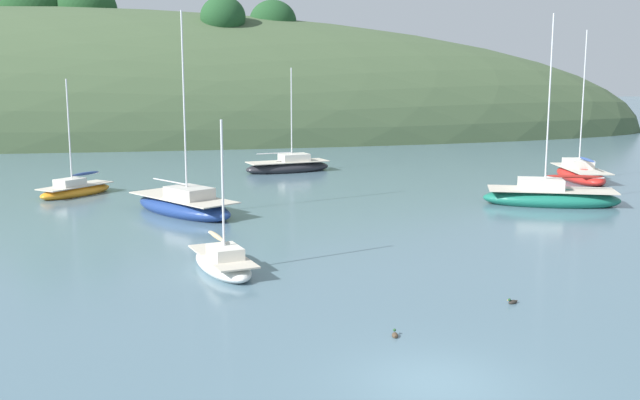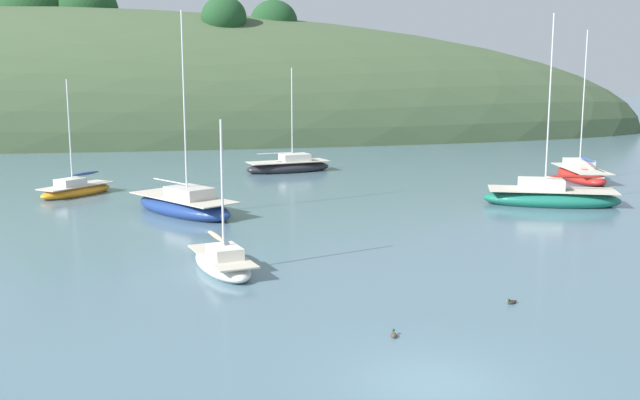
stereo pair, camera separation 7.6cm
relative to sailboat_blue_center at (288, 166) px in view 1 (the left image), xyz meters
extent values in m
plane|color=slate|center=(-0.41, -39.95, -0.41)|extent=(400.00, 400.00, 0.00)
ellipsoid|color=#425638|center=(-25.41, 34.36, -0.41)|extent=(150.00, 36.00, 29.95)
ellipsoid|color=#1E4723|center=(-4.32, 27.46, 13.16)|extent=(4.96, 4.51, 4.51)
ellipsoid|color=#1E4723|center=(-20.37, 36.40, 14.36)|extent=(7.57, 6.88, 6.88)
ellipsoid|color=#1E4723|center=(1.53, 31.94, 12.98)|extent=(5.51, 5.01, 5.01)
ellipsoid|color=#1E4723|center=(-26.22, 36.61, 14.65)|extent=(8.52, 7.75, 7.75)
ellipsoid|color=#232328|center=(-0.05, -0.01, -0.11)|extent=(7.16, 4.06, 1.09)
cube|color=beige|center=(-0.05, -0.01, 0.38)|extent=(6.59, 3.74, 0.06)
cube|color=silver|center=(0.47, 0.13, 0.67)|extent=(2.50, 2.03, 0.58)
cylinder|color=silver|center=(0.28, 0.08, 3.96)|extent=(0.09, 0.09, 7.16)
cylinder|color=silver|center=(-1.10, -0.31, 1.08)|extent=(2.76, 0.84, 0.07)
ellipsoid|color=white|center=(-5.48, -28.47, -0.19)|extent=(2.99, 5.17, 0.78)
cube|color=beige|center=(-5.48, -28.47, 0.16)|extent=(2.75, 4.76, 0.06)
cube|color=silver|center=(-5.37, -28.85, 0.40)|extent=(1.48, 1.81, 0.47)
cylinder|color=silver|center=(-5.41, -28.71, 2.82)|extent=(0.09, 0.09, 5.32)
cylinder|color=silver|center=(-5.70, -27.72, 0.76)|extent=(0.65, 1.99, 0.07)
ellipsoid|color=tan|center=(-5.70, -27.72, 0.81)|extent=(0.75, 1.95, 0.20)
ellipsoid|color=navy|center=(-7.44, -16.34, -0.07)|extent=(6.71, 7.76, 1.24)
cube|color=beige|center=(-7.44, -16.34, 0.49)|extent=(6.18, 7.14, 0.06)
cube|color=beige|center=(-7.07, -16.83, 0.81)|extent=(2.84, 3.00, 0.63)
cylinder|color=silver|center=(-7.21, -16.65, 5.44)|extent=(0.09, 0.09, 9.90)
cylinder|color=silver|center=(-8.17, -15.34, 1.24)|extent=(1.99, 2.64, 0.07)
ellipsoid|color=orange|center=(-14.33, -9.16, -0.18)|extent=(4.72, 5.17, 0.84)
cube|color=beige|center=(-14.33, -9.16, 0.20)|extent=(4.34, 4.75, 0.06)
cube|color=silver|center=(-14.60, -9.48, 0.45)|extent=(1.96, 2.03, 0.49)
cylinder|color=silver|center=(-14.50, -9.36, 3.51)|extent=(0.09, 0.09, 6.61)
cylinder|color=silver|center=(-13.79, -8.51, 0.82)|extent=(1.46, 1.74, 0.07)
ellipsoid|color=#2D4784|center=(-13.79, -8.51, 0.87)|extent=(1.50, 1.75, 0.20)
ellipsoid|color=#196B56|center=(13.64, -16.70, -0.06)|extent=(8.20, 4.89, 1.24)
cube|color=beige|center=(13.64, -16.70, 0.49)|extent=(7.54, 4.50, 0.06)
cube|color=silver|center=(13.05, -16.51, 0.81)|extent=(2.89, 2.39, 0.63)
cylinder|color=silver|center=(13.27, -16.58, 5.48)|extent=(0.09, 0.09, 9.97)
cylinder|color=silver|center=(14.82, -17.08, 1.25)|extent=(3.12, 1.07, 0.07)
ellipsoid|color=maroon|center=(14.82, -17.08, 1.30)|extent=(3.04, 1.15, 0.20)
ellipsoid|color=red|center=(20.18, -7.52, -0.09)|extent=(3.40, 7.47, 1.15)
cube|color=beige|center=(20.18, -7.52, 0.43)|extent=(3.13, 6.87, 0.06)
cube|color=silver|center=(20.26, -6.95, 0.73)|extent=(1.89, 2.50, 0.60)
cylinder|color=silver|center=(20.23, -7.17, 5.27)|extent=(0.09, 0.09, 9.68)
cylinder|color=silver|center=(20.02, -8.66, 1.15)|extent=(0.48, 3.01, 0.07)
ellipsoid|color=#2D4784|center=(20.02, -8.66, 1.20)|extent=(0.59, 2.90, 0.20)
ellipsoid|color=#473828|center=(-0.60, -36.65, -0.36)|extent=(0.23, 0.36, 0.16)
sphere|color=#1E4723|center=(-0.58, -36.50, -0.25)|extent=(0.09, 0.09, 0.09)
cone|color=gold|center=(-0.57, -36.44, -0.26)|extent=(0.04, 0.05, 0.04)
cone|color=#473828|center=(-0.62, -36.80, -0.33)|extent=(0.08, 0.09, 0.08)
ellipsoid|color=#2D2823|center=(4.06, -34.12, -0.36)|extent=(0.38, 0.28, 0.16)
sphere|color=#1E4723|center=(3.93, -34.17, -0.25)|extent=(0.09, 0.09, 0.09)
cone|color=gold|center=(3.87, -34.19, -0.26)|extent=(0.05, 0.05, 0.04)
cone|color=#2D2823|center=(4.21, -34.07, -0.33)|extent=(0.09, 0.09, 0.08)
camera|label=1|loc=(-5.73, -56.83, 7.25)|focal=41.71mm
camera|label=2|loc=(-5.66, -56.84, 7.25)|focal=41.71mm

